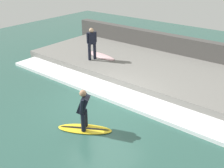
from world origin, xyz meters
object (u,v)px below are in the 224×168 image
object	(u,v)px
surfboard_waiting_near	(101,56)
surfer_riding	(84,108)
surfer_waiting_near	(92,42)
surfboard_riding	(85,129)

from	to	relation	value
surfboard_waiting_near	surfer_riding	bearing A→B (deg)	-144.57
surfer_riding	surfer_waiting_near	bearing A→B (deg)	39.43
surfboard_waiting_near	surfer_waiting_near	bearing A→B (deg)	178.40
surfboard_riding	surfer_waiting_near	bearing A→B (deg)	39.43
surfer_waiting_near	surfboard_waiting_near	distance (m)	1.06
surfer_waiting_near	surfer_riding	bearing A→B (deg)	-140.57
surfboard_riding	surfer_riding	bearing A→B (deg)	180.00
surfboard_riding	surfer_waiting_near	xyz separation A→B (m)	(4.16, 3.42, 1.26)
surfboard_riding	surfboard_waiting_near	size ratio (longest dim) A/B	0.89
surfer_riding	surfboard_riding	bearing A→B (deg)	0.00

